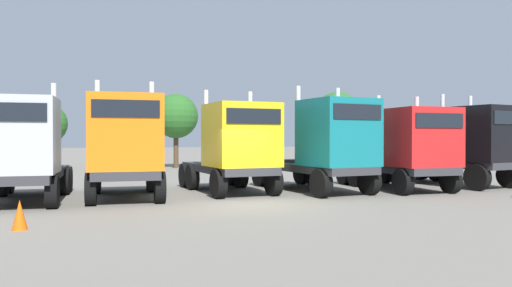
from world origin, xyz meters
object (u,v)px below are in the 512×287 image
at_px(semi_truck_black, 469,145).
at_px(traffic_cone_near, 20,215).
at_px(semi_truck_red, 410,148).
at_px(semi_truck_silver, 20,150).
at_px(semi_truck_orange, 125,147).
at_px(semi_truck_yellow, 236,147).
at_px(semi_truck_teal, 328,145).

relative_size(semi_truck_black, traffic_cone_near, 9.28).
height_order(semi_truck_red, semi_truck_black, semi_truck_black).
bearing_deg(semi_truck_silver, semi_truck_orange, 95.08).
xyz_separation_m(semi_truck_red, semi_truck_black, (3.60, 0.88, 0.09)).
distance_m(semi_truck_silver, semi_truck_black, 18.22).
xyz_separation_m(semi_truck_silver, semi_truck_yellow, (7.51, 1.15, 0.04)).
xyz_separation_m(semi_truck_yellow, semi_truck_red, (7.08, -0.96, -0.07)).
distance_m(semi_truck_yellow, semi_truck_black, 10.68).
relative_size(semi_truck_orange, traffic_cone_near, 8.38).
distance_m(semi_truck_orange, semi_truck_black, 14.89).
bearing_deg(semi_truck_teal, semi_truck_red, 76.26).
bearing_deg(semi_truck_teal, traffic_cone_near, -73.07).
height_order(semi_truck_black, traffic_cone_near, semi_truck_black).
xyz_separation_m(semi_truck_silver, semi_truck_orange, (3.32, 0.28, 0.07)).
distance_m(semi_truck_silver, semi_truck_teal, 11.08).
distance_m(semi_truck_silver, semi_truck_orange, 3.33).
height_order(semi_truck_yellow, semi_truck_black, semi_truck_black).
height_order(semi_truck_silver, semi_truck_red, semi_truck_silver).
bearing_deg(semi_truck_yellow, semi_truck_orange, -85.75).
distance_m(semi_truck_teal, semi_truck_red, 3.53).
xyz_separation_m(semi_truck_orange, semi_truck_black, (14.87, 0.79, -0.01)).
bearing_deg(semi_truck_black, semi_truck_yellow, -104.64).
bearing_deg(semi_truck_silver, semi_truck_yellow, 98.97).
xyz_separation_m(semi_truck_silver, semi_truck_red, (14.59, 0.19, -0.03)).
bearing_deg(traffic_cone_near, semi_truck_teal, 26.99).
bearing_deg(traffic_cone_near, semi_truck_orange, 63.44).
relative_size(semi_truck_orange, semi_truck_yellow, 1.00).
bearing_deg(semi_truck_orange, traffic_cone_near, -26.10).
bearing_deg(semi_truck_black, semi_truck_teal, -98.94).
xyz_separation_m(semi_truck_teal, semi_truck_black, (7.12, 0.66, -0.04)).
bearing_deg(semi_truck_orange, semi_truck_yellow, 102.17).
xyz_separation_m(semi_truck_black, traffic_cone_near, (-17.43, -5.91, -1.51)).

